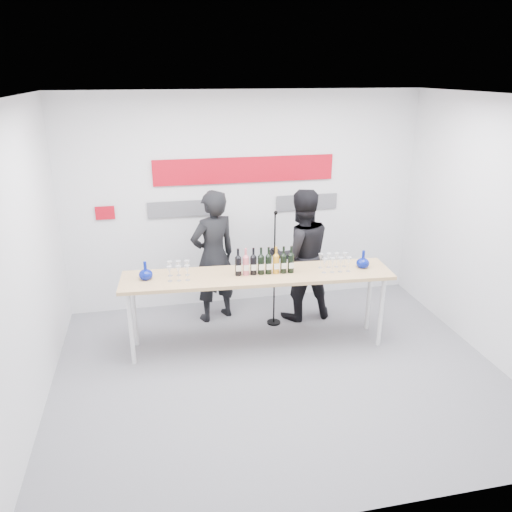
{
  "coord_description": "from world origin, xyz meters",
  "views": [
    {
      "loc": [
        -1.26,
        -4.71,
        3.22
      ],
      "look_at": [
        -0.11,
        0.74,
        1.15
      ],
      "focal_mm": 35.0,
      "sensor_mm": 36.0,
      "label": 1
    }
  ],
  "objects_px": {
    "presenter_left": "(213,257)",
    "presenter_right": "(300,255)",
    "mic_stand": "(274,291)",
    "tasting_table": "(258,279)"
  },
  "relations": [
    {
      "from": "presenter_left",
      "to": "presenter_right",
      "type": "xyz_separation_m",
      "value": [
        1.15,
        -0.19,
        -0.0
      ]
    },
    {
      "from": "mic_stand",
      "to": "tasting_table",
      "type": "bearing_deg",
      "value": -137.78
    },
    {
      "from": "tasting_table",
      "to": "mic_stand",
      "type": "bearing_deg",
      "value": 60.79
    },
    {
      "from": "tasting_table",
      "to": "presenter_right",
      "type": "distance_m",
      "value": 0.98
    },
    {
      "from": "presenter_left",
      "to": "mic_stand",
      "type": "bearing_deg",
      "value": 133.13
    },
    {
      "from": "presenter_right",
      "to": "presenter_left",
      "type": "bearing_deg",
      "value": -13.33
    },
    {
      "from": "presenter_left",
      "to": "presenter_right",
      "type": "relative_size",
      "value": 1.0
    },
    {
      "from": "presenter_right",
      "to": "mic_stand",
      "type": "bearing_deg",
      "value": 16.14
    },
    {
      "from": "tasting_table",
      "to": "mic_stand",
      "type": "xyz_separation_m",
      "value": [
        0.33,
        0.51,
        -0.41
      ]
    },
    {
      "from": "tasting_table",
      "to": "presenter_right",
      "type": "height_order",
      "value": "presenter_right"
    }
  ]
}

